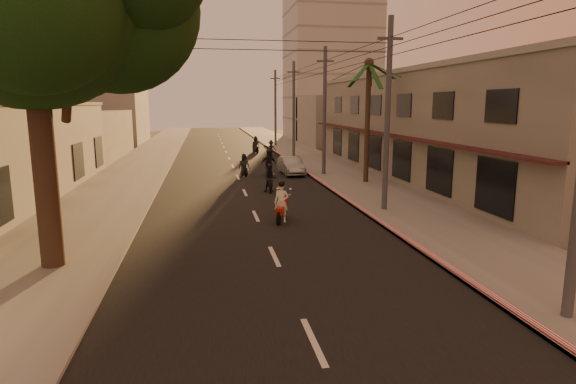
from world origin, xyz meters
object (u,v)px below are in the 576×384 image
object	(u,v)px
scooter_mid_a	(270,179)
palm_tree	(369,70)
scooter_far_c	(256,145)
scooter_far_b	(271,149)
parked_car	(291,166)
scooter_red	(282,203)
scooter_mid_b	(269,165)
scooter_far_a	(244,166)

from	to	relation	value
scooter_mid_a	palm_tree	bearing A→B (deg)	23.18
palm_tree	scooter_far_c	world-z (taller)	palm_tree
scooter_far_b	parked_car	world-z (taller)	scooter_far_b
scooter_red	scooter_mid_b	distance (m)	13.14
scooter_red	scooter_far_b	size ratio (longest dim) A/B	1.15
parked_car	scooter_far_c	distance (m)	15.90
palm_tree	scooter_mid_b	world-z (taller)	palm_tree
scooter_mid_b	scooter_far_b	bearing A→B (deg)	81.55
scooter_far_a	parked_car	distance (m)	3.47
parked_car	scooter_far_a	bearing A→B (deg)	-177.55
scooter_mid_a	scooter_far_a	bearing A→B (deg)	105.24
parked_car	scooter_far_c	bearing A→B (deg)	91.39
scooter_mid_b	scooter_mid_a	bearing A→B (deg)	-96.62
palm_tree	scooter_far_a	bearing A→B (deg)	149.02
scooter_red	scooter_far_c	distance (m)	29.96
scooter_mid_a	scooter_far_c	distance (m)	22.66
scooter_mid_a	scooter_far_b	distance (m)	19.58
scooter_mid_a	scooter_far_c	bearing A→B (deg)	92.58
scooter_mid_a	scooter_mid_b	xyz separation A→B (m)	(0.68, 5.81, 0.11)
scooter_red	scooter_mid_a	size ratio (longest dim) A/B	1.10
palm_tree	scooter_far_c	distance (m)	22.17
scooter_red	scooter_far_a	world-z (taller)	scooter_red
scooter_mid_b	scooter_far_b	size ratio (longest dim) A/B	1.22
scooter_mid_a	scooter_red	bearing A→B (deg)	-87.39
palm_tree	scooter_mid_b	xyz separation A→B (m)	(-5.83, 3.85, -6.29)
scooter_mid_a	parked_car	xyz separation A→B (m)	(2.46, 6.73, -0.10)
scooter_red	scooter_far_a	size ratio (longest dim) A/B	1.11
palm_tree	scooter_red	xyz separation A→B (m)	(-6.99, -9.24, -6.32)
scooter_mid_a	scooter_far_b	world-z (taller)	scooter_mid_a
scooter_far_c	scooter_mid_b	bearing A→B (deg)	-105.49
parked_car	scooter_far_b	bearing A→B (deg)	86.91
parked_car	scooter_red	bearing A→B (deg)	-103.84
scooter_mid_b	scooter_red	bearing A→B (deg)	-95.05
scooter_mid_b	parked_car	world-z (taller)	scooter_mid_b
scooter_far_b	scooter_far_c	xyz separation A→B (m)	(-1.18, 3.21, 0.07)
palm_tree	scooter_mid_b	distance (m)	9.40
scooter_mid_a	scooter_mid_b	size ratio (longest dim) A/B	0.85
scooter_far_a	parked_car	xyz separation A→B (m)	(3.46, 0.27, -0.09)
scooter_red	scooter_far_b	world-z (taller)	scooter_red
scooter_mid_b	scooter_far_c	distance (m)	16.82
scooter_red	scooter_far_a	bearing A→B (deg)	112.48
palm_tree	scooter_mid_a	bearing A→B (deg)	-163.26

